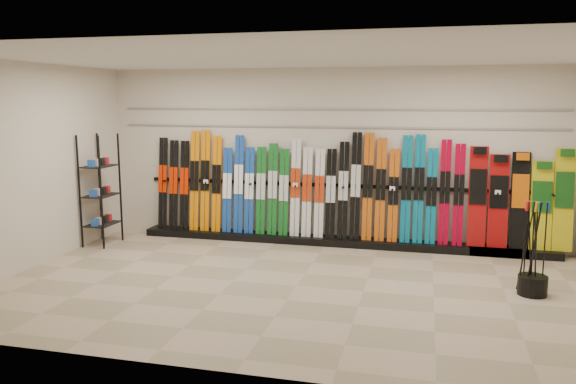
# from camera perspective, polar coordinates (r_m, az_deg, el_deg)

# --- Properties ---
(floor) EXTENTS (8.00, 8.00, 0.00)m
(floor) POSITION_cam_1_polar(r_m,az_deg,el_deg) (7.60, 0.88, -9.52)
(floor) COLOR tan
(floor) RESTS_ON ground
(back_wall) EXTENTS (8.00, 0.00, 8.00)m
(back_wall) POSITION_cam_1_polar(r_m,az_deg,el_deg) (9.69, 4.22, 3.65)
(back_wall) COLOR beige
(back_wall) RESTS_ON floor
(left_wall) EXTENTS (0.00, 5.00, 5.00)m
(left_wall) POSITION_cam_1_polar(r_m,az_deg,el_deg) (9.03, -24.70, 2.40)
(left_wall) COLOR beige
(left_wall) RESTS_ON floor
(ceiling) EXTENTS (8.00, 8.00, 0.00)m
(ceiling) POSITION_cam_1_polar(r_m,az_deg,el_deg) (7.22, 0.94, 13.65)
(ceiling) COLOR silver
(ceiling) RESTS_ON back_wall
(ski_rack_base) EXTENTS (8.00, 0.40, 0.12)m
(ski_rack_base) POSITION_cam_1_polar(r_m,az_deg,el_deg) (9.70, 5.21, -5.01)
(ski_rack_base) COLOR black
(ski_rack_base) RESTS_ON floor
(skis) EXTENTS (5.38, 0.22, 1.81)m
(skis) POSITION_cam_1_polar(r_m,az_deg,el_deg) (9.68, 1.43, 0.35)
(skis) COLOR black
(skis) RESTS_ON ski_rack_base
(snowboards) EXTENTS (1.57, 0.25, 1.60)m
(snowboards) POSITION_cam_1_polar(r_m,az_deg,el_deg) (9.62, 22.52, -0.82)
(snowboards) COLOR #990C0C
(snowboards) RESTS_ON ski_rack_base
(accessory_rack) EXTENTS (0.40, 0.60, 1.89)m
(accessory_rack) POSITION_cam_1_polar(r_m,az_deg,el_deg) (10.07, -18.53, 0.21)
(accessory_rack) COLOR black
(accessory_rack) RESTS_ON floor
(pole_bin) EXTENTS (0.36, 0.36, 0.25)m
(pole_bin) POSITION_cam_1_polar(r_m,az_deg,el_deg) (7.88, 23.57, -8.68)
(pole_bin) COLOR black
(pole_bin) RESTS_ON floor
(ski_poles) EXTENTS (0.32, 0.19, 1.18)m
(ski_poles) POSITION_cam_1_polar(r_m,az_deg,el_deg) (7.79, 23.55, -5.18)
(ski_poles) COLOR black
(ski_poles) RESTS_ON pole_bin
(slatwall_rail_0) EXTENTS (7.60, 0.02, 0.03)m
(slatwall_rail_0) POSITION_cam_1_polar(r_m,az_deg,el_deg) (9.64, 4.23, 6.60)
(slatwall_rail_0) COLOR gray
(slatwall_rail_0) RESTS_ON back_wall
(slatwall_rail_1) EXTENTS (7.60, 0.02, 0.03)m
(slatwall_rail_1) POSITION_cam_1_polar(r_m,az_deg,el_deg) (9.63, 4.26, 8.38)
(slatwall_rail_1) COLOR gray
(slatwall_rail_1) RESTS_ON back_wall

